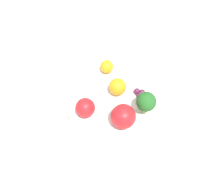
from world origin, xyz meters
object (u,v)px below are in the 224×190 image
object	(u,v)px
orange_front	(117,87)
spoon	(82,180)
grape_cluster	(140,93)
bowl	(112,100)
apple_red	(85,108)
broccoli	(146,102)
orange_back	(107,67)
apple_green	(123,116)

from	to	relation	value
orange_front	spoon	xyz separation A→B (m)	(-0.07, 0.21, -0.04)
orange_front	grape_cluster	distance (m)	0.06
bowl	apple_red	distance (m)	0.08
spoon	bowl	bearing A→B (deg)	-69.35
bowl	broccoli	xyz separation A→B (m)	(-0.08, -0.02, 0.05)
broccoli	orange_back	size ratio (longest dim) A/B	1.76
bowl	spoon	world-z (taller)	bowl
apple_red	orange_back	distance (m)	0.13
bowl	apple_green	size ratio (longest dim) A/B	4.09
orange_back	grape_cluster	xyz separation A→B (m)	(-0.11, 0.01, -0.01)
orange_front	spoon	world-z (taller)	orange_front
broccoli	apple_red	bearing A→B (deg)	42.28
orange_back	spoon	world-z (taller)	orange_back
apple_red	grape_cluster	bearing A→B (deg)	-120.08
bowl	grape_cluster	distance (m)	0.07
bowl	apple_red	size ratio (longest dim) A/B	5.05
broccoli	spoon	size ratio (longest dim) A/B	0.78
apple_red	orange_back	world-z (taller)	apple_red
apple_red	orange_back	xyz separation A→B (m)	(0.04, -0.13, -0.01)
apple_red	apple_green	size ratio (longest dim) A/B	0.81
apple_green	spoon	xyz separation A→B (m)	(-0.01, 0.15, -0.05)
broccoli	orange_front	bearing A→B (deg)	0.30
orange_back	spoon	distance (m)	0.28
grape_cluster	broccoli	bearing A→B (deg)	141.17
orange_back	spoon	bearing A→B (deg)	118.72
apple_red	orange_front	size ratio (longest dim) A/B	1.07
apple_green	spoon	size ratio (longest dim) A/B	0.72
orange_back	grape_cluster	world-z (taller)	orange_back
spoon	orange_back	bearing A→B (deg)	-61.28
orange_back	orange_front	bearing A→B (deg)	151.72
orange_front	spoon	bearing A→B (deg)	108.88
apple_red	grape_cluster	xyz separation A→B (m)	(-0.07, -0.12, -0.02)
apple_red	spoon	world-z (taller)	apple_red
broccoli	apple_green	xyz separation A→B (m)	(0.02, 0.06, -0.01)
orange_front	orange_back	size ratio (longest dim) A/B	1.23
broccoli	orange_back	xyz separation A→B (m)	(0.14, -0.03, -0.02)
bowl	orange_front	xyz separation A→B (m)	(0.00, -0.02, 0.03)
bowl	orange_front	world-z (taller)	orange_front
apple_red	grape_cluster	world-z (taller)	apple_red
grape_cluster	spoon	size ratio (longest dim) A/B	0.36
orange_back	spoon	size ratio (longest dim) A/B	0.44
bowl	orange_back	bearing A→B (deg)	-41.31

